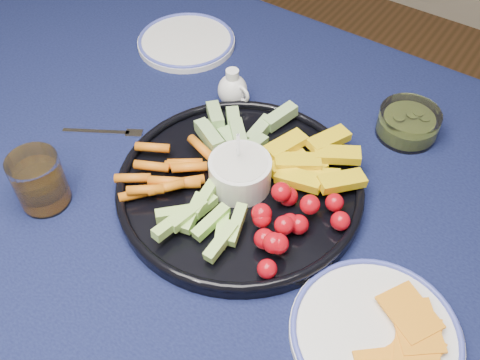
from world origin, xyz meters
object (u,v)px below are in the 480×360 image
Objects in this scene: crudite_platter at (240,181)px; side_plate_extra at (186,41)px; dining_table at (180,200)px; juice_tumbler at (40,183)px; creamer_pitcher at (233,90)px; pickle_bowl at (408,124)px; cheese_plate at (376,332)px.

side_plate_extra is (-0.33, 0.27, -0.01)m from crudite_platter.
side_plate_extra is at bearing 125.94° from dining_table.
creamer_pitcher is at bearing 73.55° from juice_tumbler.
side_plate_extra is at bearing -178.84° from pickle_bowl.
crudite_platter is at bearing -120.77° from pickle_bowl.
cheese_plate is 1.09× the size of side_plate_extra.
crudite_platter reaches higher than creamer_pitcher.
crudite_platter is 0.43m from side_plate_extra.
dining_table is 15.51× the size of pickle_bowl.
cheese_plate reaches higher than dining_table.
dining_table is 0.25m from juice_tumbler.
crudite_platter is 1.75× the size of cheese_plate.
side_plate_extra is (-0.19, 0.10, -0.02)m from creamer_pitcher.
dining_table is 4.19× the size of crudite_platter.
pickle_bowl is 0.41m from cheese_plate.
crudite_platter is 5.14× the size of creamer_pitcher.
side_plate_extra is (-0.62, 0.38, -0.00)m from cheese_plate.
cheese_plate is at bearing -11.78° from dining_table.
pickle_bowl is at bearing 46.60° from dining_table.
juice_tumbler is 0.47m from side_plate_extra.
crudite_platter is (0.12, 0.02, 0.11)m from dining_table.
dining_table is at bearing -170.21° from crudite_platter.
creamer_pitcher is (-0.02, 0.19, 0.12)m from dining_table.
cheese_plate is (0.43, -0.28, -0.02)m from creamer_pitcher.
cheese_plate is at bearing 9.47° from juice_tumbler.
dining_table is 0.37m from side_plate_extra.
juice_tumbler is (-0.53, -0.09, 0.03)m from cheese_plate.
pickle_bowl reaches higher than dining_table.
pickle_bowl is 1.15× the size of juice_tumbler.
dining_table is 7.36× the size of cheese_plate.
cheese_plate is at bearing -31.27° from side_plate_extra.
side_plate_extra is at bearing 100.57° from juice_tumbler.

